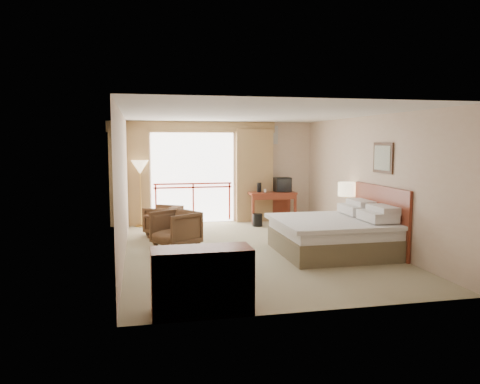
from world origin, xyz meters
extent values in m
plane|color=gray|center=(0.00, 0.00, 0.00)|extent=(7.00, 7.00, 0.00)
plane|color=white|center=(0.00, 0.00, 2.70)|extent=(7.00, 7.00, 0.00)
plane|color=beige|center=(0.00, 3.50, 1.35)|extent=(5.00, 0.00, 5.00)
plane|color=beige|center=(0.00, -3.50, 1.35)|extent=(5.00, 0.00, 5.00)
plane|color=beige|center=(-2.50, 0.00, 1.35)|extent=(0.00, 7.00, 7.00)
plane|color=beige|center=(2.50, 0.00, 1.35)|extent=(0.00, 7.00, 7.00)
plane|color=white|center=(-0.80, 3.48, 1.20)|extent=(2.40, 0.00, 2.40)
cube|color=#B4240F|center=(-0.80, 3.46, 0.95)|extent=(2.09, 0.03, 0.04)
cube|color=#B4240F|center=(-0.80, 3.46, 1.05)|extent=(2.09, 0.03, 0.04)
cube|color=#B4240F|center=(-1.79, 3.46, 0.55)|extent=(0.04, 0.03, 1.00)
cube|color=#B4240F|center=(-0.80, 3.46, 0.55)|extent=(0.04, 0.03, 1.00)
cube|color=#B4240F|center=(0.19, 3.46, 0.55)|extent=(0.04, 0.03, 1.00)
cube|color=olive|center=(-2.45, 3.35, 1.25)|extent=(1.00, 0.26, 2.50)
cube|color=olive|center=(0.85, 3.35, 1.25)|extent=(1.00, 0.26, 2.50)
cube|color=olive|center=(-0.80, 3.38, 2.55)|extent=(4.40, 0.22, 0.28)
cube|color=silver|center=(1.30, 3.47, 2.35)|extent=(0.50, 0.04, 0.50)
cube|color=brown|center=(1.45, -0.60, 0.20)|extent=(2.05, 2.00, 0.40)
cube|color=silver|center=(1.45, -0.60, 0.50)|extent=(2.01, 1.96, 0.22)
cube|color=silver|center=(1.40, -0.60, 0.63)|extent=(2.09, 2.06, 0.08)
cube|color=silver|center=(2.15, -1.05, 0.78)|extent=(0.50, 0.75, 0.18)
cube|color=silver|center=(2.15, -0.15, 0.78)|extent=(0.50, 0.75, 0.18)
cube|color=silver|center=(2.28, -1.05, 0.90)|extent=(0.40, 0.70, 0.14)
cube|color=silver|center=(2.28, -0.15, 0.90)|extent=(0.40, 0.70, 0.14)
cube|color=maroon|center=(2.46, -0.60, 0.65)|extent=(0.06, 2.10, 1.30)
cube|color=#311D10|center=(2.48, -0.60, 1.85)|extent=(0.03, 0.72, 0.60)
cube|color=silver|center=(2.46, -0.60, 1.85)|extent=(0.01, 0.60, 0.48)
cube|color=maroon|center=(2.32, 0.63, 0.29)|extent=(0.42, 0.49, 0.58)
cylinder|color=tan|center=(2.32, 0.68, 0.63)|extent=(0.15, 0.15, 0.04)
cylinder|color=tan|center=(2.32, 0.68, 0.83)|extent=(0.03, 0.03, 0.39)
cylinder|color=#FFE5B2|center=(2.32, 0.68, 1.11)|extent=(0.37, 0.37, 0.31)
cube|color=black|center=(2.27, 0.48, 0.63)|extent=(0.23, 0.20, 0.08)
cube|color=maroon|center=(1.27, 3.05, 0.80)|extent=(1.26, 0.61, 0.05)
cube|color=maroon|center=(0.69, 2.79, 0.39)|extent=(0.06, 0.06, 0.78)
cube|color=maroon|center=(1.84, 2.79, 0.39)|extent=(0.06, 0.06, 0.78)
cube|color=maroon|center=(0.69, 3.31, 0.39)|extent=(0.06, 0.06, 0.78)
cube|color=maroon|center=(1.84, 3.31, 0.39)|extent=(0.06, 0.06, 0.78)
cube|color=maroon|center=(1.27, 3.31, 0.47)|extent=(1.15, 0.03, 0.58)
cube|color=maroon|center=(1.27, 2.78, 0.71)|extent=(1.15, 0.03, 0.13)
cube|color=black|center=(1.57, 3.05, 1.01)|extent=(0.43, 0.33, 0.39)
cube|color=black|center=(1.57, 2.88, 1.01)|extent=(0.39, 0.02, 0.31)
cylinder|color=black|center=(0.92, 3.05, 0.95)|extent=(0.15, 0.15, 0.26)
cylinder|color=white|center=(1.07, 3.00, 0.86)|extent=(0.08, 0.08, 0.09)
cylinder|color=black|center=(0.75, 2.55, 0.16)|extent=(0.26, 0.26, 0.32)
imported|color=#48301F|center=(-1.68, 2.02, 0.00)|extent=(1.00, 0.99, 0.67)
imported|color=#48301F|center=(-1.49, 0.62, 0.00)|extent=(1.12, 1.11, 0.75)
cylinder|color=#311D10|center=(-1.89, 1.66, 0.50)|extent=(0.47, 0.47, 0.04)
cylinder|color=#311D10|center=(-1.89, 1.66, 0.26)|extent=(0.06, 0.06, 0.47)
cylinder|color=#311D10|center=(-1.89, 1.66, 0.02)|extent=(0.34, 0.34, 0.03)
imported|color=white|center=(-1.89, 1.66, 0.52)|extent=(0.23, 0.26, 0.02)
cylinder|color=tan|center=(-2.18, 3.15, 0.01)|extent=(0.28, 0.28, 0.03)
cylinder|color=tan|center=(-2.18, 3.15, 0.74)|extent=(0.03, 0.03, 1.47)
cone|color=#FFE5B2|center=(-2.18, 3.15, 1.52)|extent=(0.43, 0.43, 0.34)
cube|color=maroon|center=(-1.46, -3.25, 0.42)|extent=(1.26, 0.53, 0.84)
cube|color=#311D10|center=(-1.46, -3.51, 0.42)|extent=(1.16, 0.02, 0.74)
camera|label=1|loc=(-2.20, -8.97, 2.17)|focal=35.00mm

